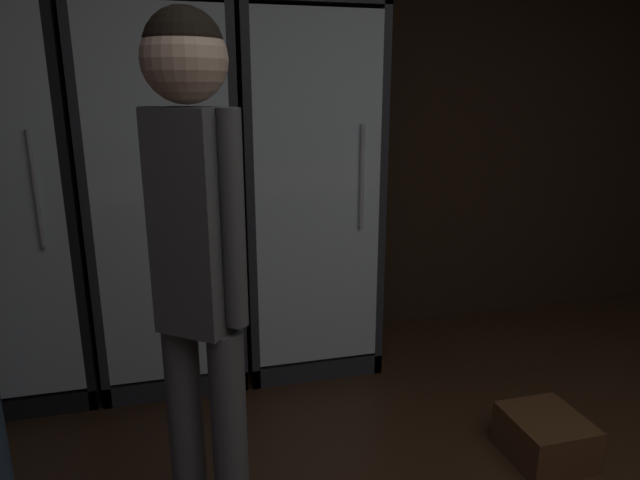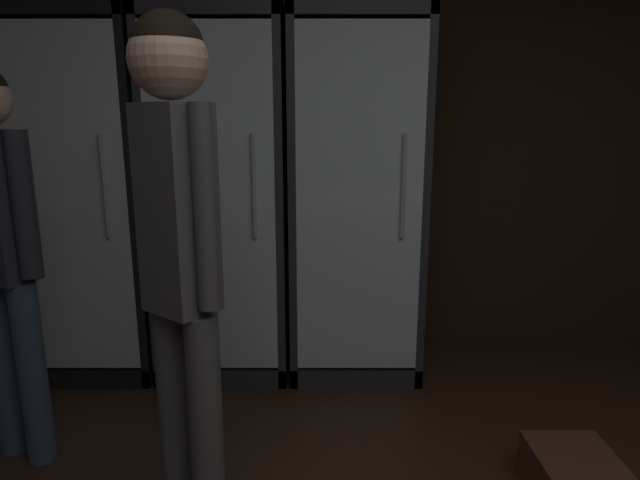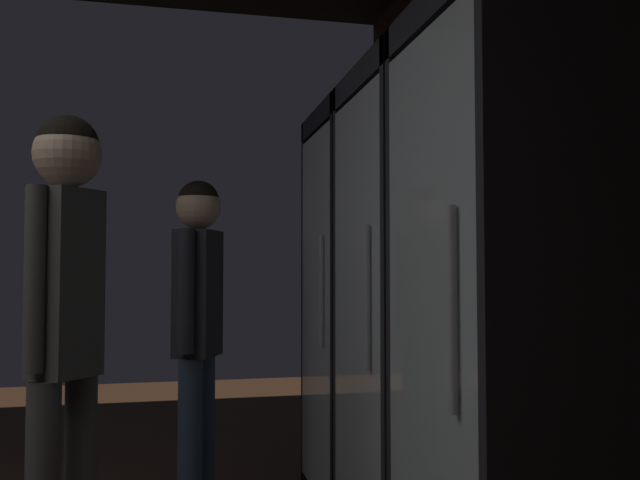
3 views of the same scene
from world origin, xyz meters
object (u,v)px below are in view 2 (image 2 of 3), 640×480
object	(u,v)px
shopper_far	(180,235)
cooler_left	(226,200)
shopper_near	(1,230)
wine_crate_floor	(575,478)
cooler_center	(356,199)
cooler_far_left	(97,200)

from	to	relation	value
shopper_far	cooler_left	bearing A→B (deg)	94.47
shopper_near	wine_crate_floor	world-z (taller)	shopper_near
shopper_far	wine_crate_floor	bearing A→B (deg)	7.63
cooler_center	shopper_near	xyz separation A→B (m)	(-1.42, -0.90, 0.02)
cooler_center	wine_crate_floor	size ratio (longest dim) A/B	6.09
cooler_center	wine_crate_floor	xyz separation A→B (m)	(0.75, -1.18, -0.86)
cooler_far_left	shopper_far	world-z (taller)	cooler_far_left
wine_crate_floor	cooler_left	bearing A→B (deg)	141.07
cooler_center	cooler_left	bearing A→B (deg)	-179.97
cooler_left	shopper_near	distance (m)	1.15
cooler_left	wine_crate_floor	distance (m)	2.06
cooler_left	shopper_far	size ratio (longest dim) A/B	1.16
shopper_near	shopper_far	bearing A→B (deg)	-29.41
wine_crate_floor	shopper_near	bearing A→B (deg)	172.70
cooler_far_left	cooler_center	xyz separation A→B (m)	(1.43, -0.00, 0.00)
cooler_far_left	wine_crate_floor	size ratio (longest dim) A/B	6.09
cooler_center	wine_crate_floor	world-z (taller)	cooler_center
shopper_near	shopper_far	size ratio (longest dim) A/B	0.94
cooler_center	shopper_near	size ratio (longest dim) A/B	1.23
shopper_far	shopper_near	bearing A→B (deg)	150.59
wine_crate_floor	cooler_center	bearing A→B (deg)	122.28
cooler_far_left	wine_crate_floor	bearing A→B (deg)	-28.50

